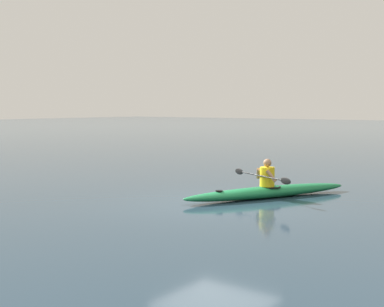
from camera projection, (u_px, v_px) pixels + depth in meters
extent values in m
plane|color=#233847|center=(216.00, 203.00, 12.77)|extent=(160.00, 160.00, 0.00)
ellipsoid|color=#19723F|center=(269.00, 192.00, 13.56)|extent=(2.59, 4.74, 0.30)
torus|color=black|center=(271.00, 187.00, 13.58)|extent=(0.67, 0.67, 0.04)
cylinder|color=black|center=(219.00, 191.00, 12.87)|extent=(0.18, 0.18, 0.02)
cylinder|color=yellow|center=(267.00, 177.00, 13.50)|extent=(0.38, 0.38, 0.50)
sphere|color=#936B4C|center=(267.00, 163.00, 13.47)|extent=(0.21, 0.21, 0.21)
cylinder|color=black|center=(261.00, 176.00, 13.41)|extent=(1.89, 0.89, 0.03)
ellipsoid|color=black|center=(286.00, 181.00, 12.49)|extent=(0.38, 0.20, 0.17)
ellipsoid|color=black|center=(239.00, 171.00, 14.33)|extent=(0.38, 0.20, 0.17)
cylinder|color=#936B4C|center=(271.00, 176.00, 13.21)|extent=(0.32, 0.15, 0.34)
cylinder|color=#936B4C|center=(258.00, 173.00, 13.72)|extent=(0.24, 0.27, 0.34)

